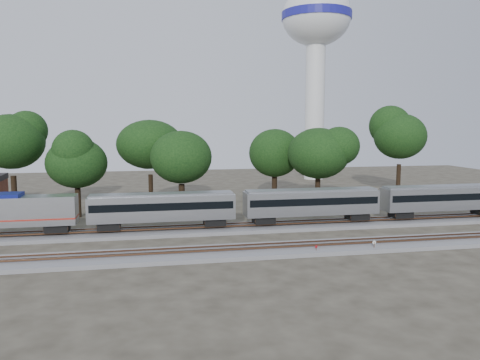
% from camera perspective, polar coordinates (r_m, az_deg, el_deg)
% --- Properties ---
extents(ground, '(160.00, 160.00, 0.00)m').
position_cam_1_polar(ground, '(49.01, -0.12, -7.69)').
color(ground, '#383328').
rests_on(ground, ground).
extents(track_far, '(160.00, 5.00, 0.73)m').
position_cam_1_polar(track_far, '(54.70, -1.31, -5.94)').
color(track_far, slate).
rests_on(track_far, ground).
extents(track_near, '(160.00, 5.00, 0.73)m').
position_cam_1_polar(track_near, '(45.17, 0.85, -8.68)').
color(track_near, slate).
rests_on(track_near, ground).
extents(train, '(102.42, 2.92, 4.30)m').
position_cam_1_polar(train, '(60.23, 16.74, -2.30)').
color(train, '#B1B4B8').
rests_on(train, ground).
extents(switch_stand_red, '(0.28, 0.09, 0.90)m').
position_cam_1_polar(switch_stand_red, '(45.31, 9.28, -8.24)').
color(switch_stand_red, '#512D19').
rests_on(switch_stand_red, ground).
extents(switch_stand_white, '(0.35, 0.07, 1.10)m').
position_cam_1_polar(switch_stand_white, '(47.37, 16.04, -7.59)').
color(switch_stand_white, '#512D19').
rests_on(switch_stand_white, ground).
extents(switch_lever, '(0.51, 0.32, 0.30)m').
position_cam_1_polar(switch_lever, '(45.53, 8.53, -8.70)').
color(switch_lever, '#512D19').
rests_on(switch_lever, ground).
extents(water_tower, '(15.20, 15.20, 42.08)m').
position_cam_1_polar(water_tower, '(108.26, 9.26, 16.77)').
color(water_tower, silver).
rests_on(water_tower, ground).
extents(tree_1, '(10.12, 10.12, 14.27)m').
position_cam_1_polar(tree_1, '(69.74, -26.10, 4.20)').
color(tree_1, black).
rests_on(tree_1, ground).
extents(tree_2, '(7.33, 7.33, 10.34)m').
position_cam_1_polar(tree_2, '(65.11, -19.29, 1.95)').
color(tree_2, black).
rests_on(tree_2, ground).
extents(tree_3, '(9.57, 9.57, 13.49)m').
position_cam_1_polar(tree_3, '(68.29, -10.93, 4.27)').
color(tree_3, black).
rests_on(tree_3, ground).
extents(tree_4, '(8.03, 8.03, 11.32)m').
position_cam_1_polar(tree_4, '(63.12, -7.18, 2.76)').
color(tree_4, black).
rests_on(tree_4, ground).
extents(tree_5, '(7.79, 7.79, 10.99)m').
position_cam_1_polar(tree_5, '(75.94, 4.25, 3.29)').
color(tree_5, black).
rests_on(tree_5, ground).
extents(tree_6, '(8.11, 8.11, 11.43)m').
position_cam_1_polar(tree_6, '(70.82, 9.53, 3.22)').
color(tree_6, black).
rests_on(tree_6, ground).
extents(tree_7, '(10.43, 10.43, 14.70)m').
position_cam_1_polar(tree_7, '(83.78, 18.93, 5.05)').
color(tree_7, black).
rests_on(tree_7, ground).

